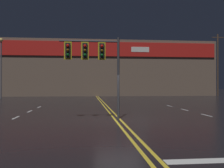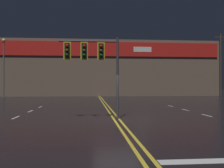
# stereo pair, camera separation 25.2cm
# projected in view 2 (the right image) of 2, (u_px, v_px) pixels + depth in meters

# --- Properties ---
(ground_plane) EXTENTS (200.00, 200.00, 0.00)m
(ground_plane) POSITION_uv_depth(u_px,v_px,m) (118.00, 121.00, 13.48)
(ground_plane) COLOR black
(road_markings) EXTENTS (17.47, 60.00, 0.01)m
(road_markings) POSITION_uv_depth(u_px,v_px,m) (147.00, 125.00, 12.01)
(road_markings) COLOR gold
(road_markings) RESTS_ON ground
(traffic_signal_median) EXTENTS (3.37, 0.36, 4.64)m
(traffic_signal_median) POSITION_uv_depth(u_px,v_px,m) (91.00, 56.00, 14.01)
(traffic_signal_median) COLOR #38383D
(traffic_signal_median) RESTS_ON ground
(streetlight_far_left) EXTENTS (0.56, 0.56, 8.73)m
(streetlight_far_left) POSITION_uv_depth(u_px,v_px,m) (4.00, 60.00, 36.17)
(streetlight_far_left) COLOR #59595E
(streetlight_far_left) RESTS_ON ground
(building_backdrop) EXTENTS (43.64, 10.23, 10.00)m
(building_backdrop) POSITION_uv_depth(u_px,v_px,m) (98.00, 69.00, 48.42)
(building_backdrop) COLOR brown
(building_backdrop) RESTS_ON ground
(utility_pole_row) EXTENTS (46.01, 0.26, 11.30)m
(utility_pole_row) POSITION_uv_depth(u_px,v_px,m) (109.00, 65.00, 43.61)
(utility_pole_row) COLOR #4C3828
(utility_pole_row) RESTS_ON ground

